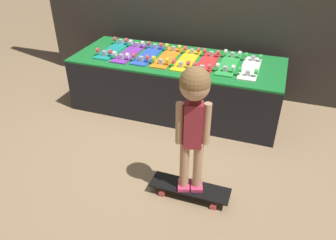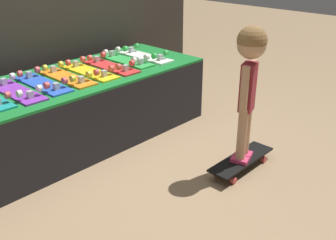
{
  "view_description": "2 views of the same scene",
  "coord_description": "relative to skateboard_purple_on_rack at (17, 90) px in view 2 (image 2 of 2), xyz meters",
  "views": [
    {
      "loc": [
        1.03,
        -2.58,
        1.94
      ],
      "look_at": [
        0.18,
        -0.19,
        0.34
      ],
      "focal_mm": 35.0,
      "sensor_mm": 36.0,
      "label": 1
    },
    {
      "loc": [
        -1.77,
        -2.13,
        1.63
      ],
      "look_at": [
        0.22,
        -0.23,
        0.38
      ],
      "focal_mm": 42.0,
      "sensor_mm": 36.0,
      "label": 2
    }
  ],
  "objects": [
    {
      "name": "skateboard_on_floor",
      "position": [
        1.11,
        -1.3,
        -0.55
      ],
      "size": [
        0.64,
        0.19,
        0.09
      ],
      "color": "black",
      "rests_on": "ground_plane"
    },
    {
      "name": "child",
      "position": [
        1.11,
        -1.3,
        0.19
      ],
      "size": [
        0.24,
        0.21,
        1.03
      ],
      "rotation": [
        0.0,
        0.0,
        0.31
      ],
      "color": "#E03D6B",
      "rests_on": "skateboard_on_floor"
    },
    {
      "name": "skateboard_yellow_on_rack",
      "position": [
        0.67,
        0.01,
        0.0
      ],
      "size": [
        0.18,
        0.62,
        0.09
      ],
      "color": "yellow",
      "rests_on": "display_rack"
    },
    {
      "name": "skateboard_blue_on_rack",
      "position": [
        0.22,
        0.02,
        0.0
      ],
      "size": [
        0.18,
        0.62,
        0.09
      ],
      "color": "blue",
      "rests_on": "display_rack"
    },
    {
      "name": "skateboard_purple_on_rack",
      "position": [
        0.0,
        0.0,
        0.0
      ],
      "size": [
        0.18,
        0.62,
        0.09
      ],
      "color": "purple",
      "rests_on": "display_rack"
    },
    {
      "name": "skateboard_red_on_rack",
      "position": [
        0.89,
        -0.0,
        0.0
      ],
      "size": [
        0.18,
        0.62,
        0.09
      ],
      "color": "red",
      "rests_on": "display_rack"
    },
    {
      "name": "display_rack",
      "position": [
        0.56,
        0.03,
        -0.32
      ],
      "size": [
        2.28,
        0.88,
        0.6
      ],
      "color": "black",
      "rests_on": "ground_plane"
    },
    {
      "name": "skateboard_orange_on_rack",
      "position": [
        0.45,
        0.01,
        0.0
      ],
      "size": [
        0.18,
        0.62,
        0.09
      ],
      "color": "orange",
      "rests_on": "display_rack"
    },
    {
      "name": "ground_plane",
      "position": [
        0.56,
        -0.59,
        -0.62
      ],
      "size": [
        16.0,
        16.0,
        0.0
      ],
      "primitive_type": "plane",
      "color": "#9E7F5B"
    },
    {
      "name": "skateboard_white_on_rack",
      "position": [
        1.34,
        0.02,
        0.0
      ],
      "size": [
        0.18,
        0.62,
        0.09
      ],
      "color": "white",
      "rests_on": "display_rack"
    },
    {
      "name": "skateboard_green_on_rack",
      "position": [
        1.11,
        0.05,
        0.0
      ],
      "size": [
        0.18,
        0.62,
        0.09
      ],
      "color": "green",
      "rests_on": "display_rack"
    }
  ]
}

